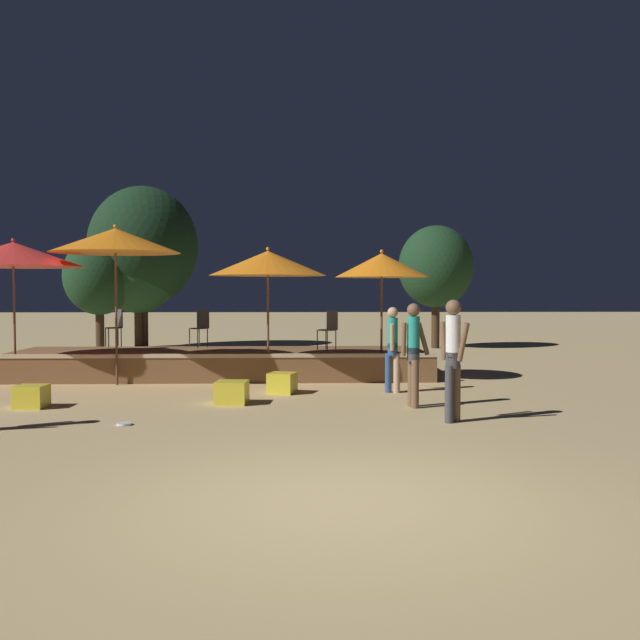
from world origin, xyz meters
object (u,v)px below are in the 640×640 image
frisbee_disc (124,424)px  patio_umbrella_0 (115,241)px  bistro_chair_2 (330,326)px  person_1 (453,354)px  patio_umbrella_3 (13,254)px  background_tree_3 (436,267)px  background_tree_0 (143,246)px  background_tree_2 (99,276)px  cube_seat_0 (282,383)px  person_0 (413,350)px  bistro_chair_1 (117,324)px  background_tree_1 (138,268)px  bistro_chair_0 (201,325)px  cube_seat_2 (232,392)px  patio_umbrella_2 (382,265)px  patio_umbrella_1 (268,263)px  person_2 (393,347)px  cube_seat_1 (31,396)px

frisbee_disc → patio_umbrella_0: bearing=105.2°
bistro_chair_2 → person_1: bearing=59.2°
frisbee_disc → patio_umbrella_3: bearing=125.3°
patio_umbrella_0 → background_tree_3: 12.70m
background_tree_0 → background_tree_2: 1.86m
cube_seat_0 → background_tree_3: (5.09, 10.71, 2.61)m
person_0 → frisbee_disc: (-4.52, -1.45, -0.95)m
patio_umbrella_3 → person_0: size_ratio=1.75×
bistro_chair_1 → bistro_chair_2: 5.26m
patio_umbrella_0 → bistro_chair_1: (-0.57, 2.36, -1.85)m
cube_seat_0 → background_tree_1: size_ratio=0.14×
patio_umbrella_3 → bistro_chair_1: 3.03m
bistro_chair_0 → background_tree_1: 8.29m
person_0 → cube_seat_2: bearing=69.7°
patio_umbrella_2 → background_tree_1: (-7.26, 8.94, 0.22)m
patio_umbrella_1 → cube_seat_2: bearing=-100.9°
patio_umbrella_0 → patio_umbrella_3: size_ratio=1.09×
bistro_chair_0 → bistro_chair_2: size_ratio=1.00×
patio_umbrella_1 → person_0: (2.58, -3.25, -1.59)m
cube_seat_2 → person_1: size_ratio=0.32×
patio_umbrella_3 → background_tree_1: (0.65, 9.06, 0.00)m
patio_umbrella_1 → background_tree_1: (-4.79, 9.31, 0.20)m
cube_seat_0 → cube_seat_2: (-0.86, -1.25, -0.00)m
patio_umbrella_0 → patio_umbrella_1: 3.21m
patio_umbrella_0 → bistro_chair_2: size_ratio=3.74×
person_1 → bistro_chair_0: person_1 is taller
cube_seat_0 → background_tree_1: 12.24m
person_0 → person_2: person_0 is taller
background_tree_0 → background_tree_1: bearing=-123.0°
patio_umbrella_0 → cube_seat_2: bearing=-44.7°
person_1 → background_tree_1: 16.03m
patio_umbrella_3 → person_1: bearing=-30.2°
patio_umbrella_0 → background_tree_0: background_tree_0 is taller
cube_seat_2 → background_tree_2: bearing=115.2°
cube_seat_0 → background_tree_0: bearing=114.3°
patio_umbrella_1 → cube_seat_0: size_ratio=4.81×
cube_seat_1 → bistro_chair_0: bistro_chair_0 is taller
patio_umbrella_0 → background_tree_0: bearing=98.7°
patio_umbrella_2 → bistro_chair_0: (-4.14, 1.42, -1.36)m
patio_umbrella_1 → person_0: 4.45m
bistro_chair_0 → bistro_chair_1: 2.12m
background_tree_2 → bistro_chair_0: bearing=-58.2°
cube_seat_1 → person_1: bearing=-12.8°
cube_seat_1 → frisbee_disc: bearing=-40.0°
cube_seat_2 → background_tree_0: size_ratio=0.11×
cube_seat_1 → background_tree_0: (-0.77, 12.60, 3.31)m
bistro_chair_1 → background_tree_3: background_tree_3 is taller
cube_seat_1 → bistro_chair_1: (0.13, 5.28, 0.99)m
person_0 → background_tree_0: background_tree_0 is taller
bistro_chair_2 → patio_umbrella_3: bearing=-40.6°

